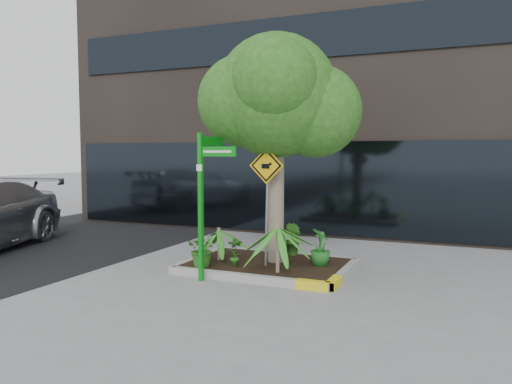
% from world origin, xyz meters
% --- Properties ---
extents(ground, '(80.00, 80.00, 0.00)m').
position_xyz_m(ground, '(0.00, 0.00, 0.00)').
color(ground, gray).
rests_on(ground, ground).
extents(asphalt_road, '(7.00, 80.00, 0.01)m').
position_xyz_m(asphalt_road, '(-6.50, 0.00, 0.01)').
color(asphalt_road, black).
rests_on(asphalt_road, ground).
extents(building, '(18.00, 8.00, 15.00)m').
position_xyz_m(building, '(0.50, 8.50, 7.50)').
color(building, '#2D2621').
rests_on(building, ground).
extents(planter, '(3.35, 2.36, 0.15)m').
position_xyz_m(planter, '(0.23, 0.27, 0.10)').
color(planter, '#9E9E99').
rests_on(planter, ground).
extents(tree, '(3.22, 2.86, 4.83)m').
position_xyz_m(tree, '(0.32, 0.47, 3.53)').
color(tree, gray).
rests_on(tree, ground).
extents(palm_front, '(1.02, 1.02, 1.14)m').
position_xyz_m(palm_front, '(0.70, -0.42, 1.00)').
color(palm_front, gray).
rests_on(palm_front, ground).
extents(palm_left, '(0.77, 0.77, 0.85)m').
position_xyz_m(palm_left, '(-0.81, 0.09, 0.78)').
color(palm_left, gray).
rests_on(palm_left, ground).
extents(palm_back, '(0.69, 0.69, 0.77)m').
position_xyz_m(palm_back, '(0.28, 0.95, 0.72)').
color(palm_back, gray).
rests_on(palm_back, ground).
extents(shrub_a, '(0.88, 0.88, 0.71)m').
position_xyz_m(shrub_a, '(-0.82, -0.55, 0.50)').
color(shrub_a, '#295E1A').
rests_on(shrub_a, planter).
extents(shrub_b, '(0.45, 0.45, 0.73)m').
position_xyz_m(shrub_b, '(1.28, 0.43, 0.51)').
color(shrub_b, '#1E671F').
rests_on(shrub_b, planter).
extents(shrub_c, '(0.39, 0.39, 0.58)m').
position_xyz_m(shrub_c, '(-0.25, -0.29, 0.44)').
color(shrub_c, '#2B651F').
rests_on(shrub_c, planter).
extents(shrub_d, '(0.56, 0.56, 0.73)m').
position_xyz_m(shrub_d, '(0.47, 1.15, 0.51)').
color(shrub_d, '#2E681E').
rests_on(shrub_d, planter).
extents(street_sign_post, '(0.81, 0.83, 2.75)m').
position_xyz_m(street_sign_post, '(-0.54, -0.97, 1.70)').
color(street_sign_post, '#0C8515').
rests_on(street_sign_post, ground).
extents(cattle_sign, '(0.72, 0.17, 2.34)m').
position_xyz_m(cattle_sign, '(0.28, 0.05, 1.73)').
color(cattle_sign, slate).
rests_on(cattle_sign, ground).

